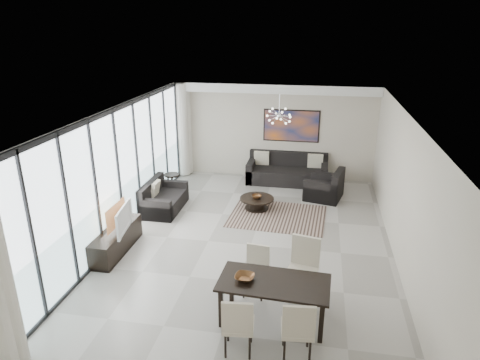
% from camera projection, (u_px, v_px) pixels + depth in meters
% --- Properties ---
extents(room_shell, '(6.00, 9.00, 2.90)m').
position_uv_depth(room_shell, '(274.00, 184.00, 8.76)').
color(room_shell, '#A8A39B').
rests_on(room_shell, ground).
extents(window_wall, '(0.37, 8.95, 2.90)m').
position_uv_depth(window_wall, '(122.00, 174.00, 9.31)').
color(window_wall, silver).
rests_on(window_wall, floor).
extents(soffit, '(5.98, 0.40, 0.26)m').
position_uv_depth(soffit, '(275.00, 88.00, 12.34)').
color(soffit, white).
rests_on(soffit, room_shell).
extents(painting, '(1.68, 0.04, 0.98)m').
position_uv_depth(painting, '(291.00, 126.00, 12.80)').
color(painting, '#C65C1B').
rests_on(painting, room_shell).
extents(chandelier, '(0.66, 0.66, 0.71)m').
position_uv_depth(chandelier, '(279.00, 116.00, 10.78)').
color(chandelier, silver).
rests_on(chandelier, room_shell).
extents(rug, '(2.44, 1.93, 0.01)m').
position_uv_depth(rug, '(278.00, 216.00, 10.71)').
color(rug, black).
rests_on(rug, floor).
extents(coffee_table, '(0.88, 0.88, 0.31)m').
position_uv_depth(coffee_table, '(257.00, 203.00, 11.09)').
color(coffee_table, black).
rests_on(coffee_table, floor).
extents(bowl_coffee, '(0.31, 0.31, 0.08)m').
position_uv_depth(bowl_coffee, '(257.00, 197.00, 11.00)').
color(bowl_coffee, brown).
rests_on(bowl_coffee, coffee_table).
extents(sofa_main, '(2.38, 0.98, 0.87)m').
position_uv_depth(sofa_main, '(287.00, 173.00, 12.92)').
color(sofa_main, black).
rests_on(sofa_main, floor).
extents(loveseat, '(0.85, 1.51, 0.76)m').
position_uv_depth(loveseat, '(163.00, 200.00, 11.03)').
color(loveseat, black).
rests_on(loveseat, floor).
extents(armchair, '(1.13, 1.16, 0.82)m').
position_uv_depth(armchair, '(325.00, 188.00, 11.73)').
color(armchair, black).
rests_on(armchair, floor).
extents(side_table, '(0.43, 0.43, 0.59)m').
position_uv_depth(side_table, '(172.00, 181.00, 11.98)').
color(side_table, black).
rests_on(side_table, floor).
extents(tv_console, '(0.47, 1.66, 0.52)m').
position_uv_depth(tv_console, '(116.00, 240.00, 8.99)').
color(tv_console, black).
rests_on(tv_console, floor).
extents(television, '(0.26, 0.96, 0.55)m').
position_uv_depth(television, '(120.00, 219.00, 8.74)').
color(television, gray).
rests_on(television, tv_console).
extents(dining_table, '(1.80, 0.96, 0.73)m').
position_uv_depth(dining_table, '(274.00, 286.00, 6.77)').
color(dining_table, black).
rests_on(dining_table, floor).
extents(dining_chair_sw, '(0.49, 0.49, 0.97)m').
position_uv_depth(dining_chair_sw, '(238.00, 323.00, 6.08)').
color(dining_chair_sw, beige).
rests_on(dining_chair_sw, floor).
extents(dining_chair_se, '(0.50, 0.50, 0.99)m').
position_uv_depth(dining_chair_se, '(298.00, 327.00, 5.97)').
color(dining_chair_se, beige).
rests_on(dining_chair_se, floor).
extents(dining_chair_nw, '(0.46, 0.46, 0.90)m').
position_uv_depth(dining_chair_nw, '(257.00, 267.00, 7.56)').
color(dining_chair_nw, beige).
rests_on(dining_chair_nw, floor).
extents(dining_chair_ne, '(0.60, 0.60, 1.10)m').
position_uv_depth(dining_chair_ne, '(304.00, 263.00, 7.45)').
color(dining_chair_ne, beige).
rests_on(dining_chair_ne, floor).
extents(bowl_dining, '(0.34, 0.34, 0.08)m').
position_uv_depth(bowl_dining, '(245.00, 277.00, 6.79)').
color(bowl_dining, brown).
rests_on(bowl_dining, dining_table).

